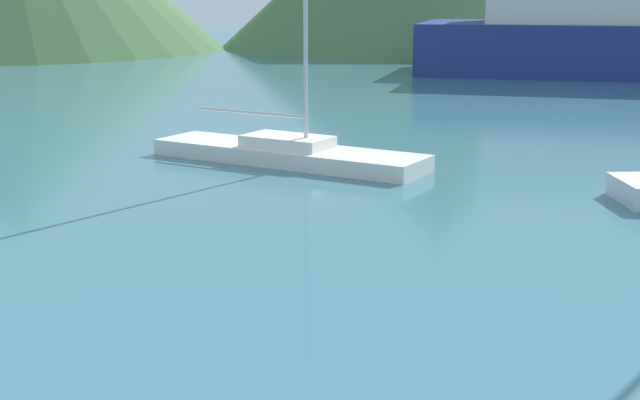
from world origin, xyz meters
TOP-DOWN VIEW (x-y plane):
  - sailboat_middle at (-3.28, 23.43)m, footprint 8.43×4.92m

SIDE VIEW (x-z plane):
  - sailboat_middle at x=-3.28m, z-range -3.23..3.88m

